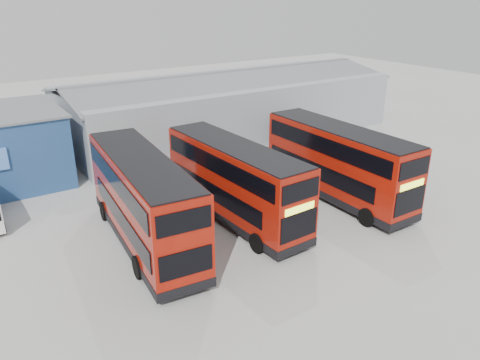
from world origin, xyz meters
TOP-DOWN VIEW (x-y plane):
  - ground_plane at (0.00, 0.00)m, footprint 120.00×120.00m
  - maintenance_shed at (8.00, 20.00)m, footprint 30.50×12.00m
  - double_decker_left at (-7.10, 4.16)m, footprint 3.83×11.77m
  - double_decker_centre at (-1.54, 4.02)m, footprint 3.15×11.12m
  - double_decker_right at (5.63, 2.99)m, footprint 2.93×11.33m
  - single_decker_blue at (9.63, 7.64)m, footprint 2.87×10.70m

SIDE VIEW (x-z plane):
  - ground_plane at x=0.00m, z-range 0.00..0.00m
  - single_decker_blue at x=9.63m, z-range -0.01..2.87m
  - double_decker_centre at x=-1.54m, z-range -0.01..4.65m
  - double_decker_right at x=5.63m, z-range -0.01..4.76m
  - double_decker_left at x=-7.10m, z-range -0.01..4.88m
  - maintenance_shed at x=8.00m, z-range -0.34..5.55m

